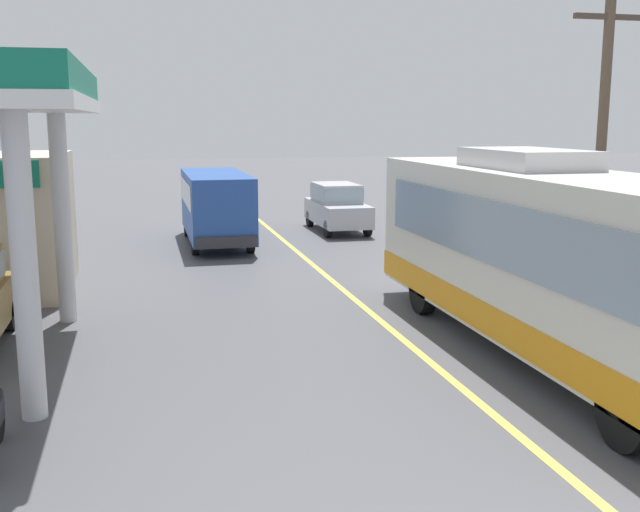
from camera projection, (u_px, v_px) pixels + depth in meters
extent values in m
plane|color=#4C4C51|center=(294.00, 249.00, 24.80)|extent=(120.00, 120.00, 0.00)
cube|color=#D8CC4C|center=(331.00, 280.00, 20.02)|extent=(0.16, 50.00, 0.01)
cube|color=silver|center=(550.00, 253.00, 13.34)|extent=(2.50, 11.00, 2.90)
cube|color=orange|center=(547.00, 313.00, 13.54)|extent=(2.54, 11.04, 0.56)
cube|color=#8C9EAD|center=(486.00, 231.00, 12.97)|extent=(0.06, 9.35, 1.10)
cube|color=#8C9EAD|center=(614.00, 226.00, 13.55)|extent=(0.06, 9.35, 1.10)
cube|color=#B2B2B7|center=(527.00, 159.00, 14.01)|extent=(1.60, 2.80, 0.36)
cylinder|color=black|center=(627.00, 414.00, 9.61)|extent=(0.30, 1.00, 1.00)
cylinder|color=black|center=(423.00, 291.00, 16.49)|extent=(0.30, 1.00, 1.00)
cylinder|color=black|center=(514.00, 286.00, 17.00)|extent=(0.30, 1.00, 1.00)
cylinder|color=silver|center=(24.00, 261.00, 10.35)|extent=(0.36, 0.36, 4.60)
cylinder|color=silver|center=(62.00, 214.00, 15.52)|extent=(0.36, 0.36, 4.60)
cylinder|color=black|center=(9.00, 315.00, 15.17)|extent=(0.20, 0.64, 0.64)
cube|color=#264C9E|center=(216.00, 204.00, 25.57)|extent=(2.00, 6.00, 2.10)
cube|color=#8C9EAD|center=(216.00, 192.00, 25.50)|extent=(2.04, 5.10, 0.80)
cube|color=#2D2D33|center=(227.00, 242.00, 22.81)|extent=(1.90, 0.16, 0.36)
cylinder|color=black|center=(195.00, 243.00, 23.64)|extent=(0.22, 0.76, 0.76)
cylinder|color=black|center=(250.00, 241.00, 24.04)|extent=(0.22, 0.76, 0.76)
cylinder|color=black|center=(187.00, 226.00, 27.46)|extent=(0.22, 0.76, 0.76)
cylinder|color=black|center=(235.00, 224.00, 27.87)|extent=(0.22, 0.76, 0.76)
cube|color=#B2B2B7|center=(337.00, 213.00, 28.63)|extent=(1.70, 4.20, 0.80)
cube|color=#B2B2B7|center=(336.00, 193.00, 28.69)|extent=(1.50, 2.31, 0.70)
cube|color=#8C9EAD|center=(336.00, 193.00, 28.69)|extent=(1.53, 2.35, 0.49)
cylinder|color=black|center=(328.00, 229.00, 27.10)|extent=(0.20, 0.64, 0.64)
cylinder|color=black|center=(368.00, 228.00, 27.44)|extent=(0.20, 0.64, 0.64)
cylinder|color=black|center=(310.00, 219.00, 29.97)|extent=(0.20, 0.64, 0.64)
cylinder|color=black|center=(346.00, 217.00, 30.31)|extent=(0.20, 0.64, 0.64)
cylinder|color=brown|center=(601.00, 148.00, 17.48)|extent=(0.24, 0.24, 7.13)
cube|color=#4C3D33|center=(610.00, 17.00, 16.95)|extent=(1.80, 0.12, 0.12)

